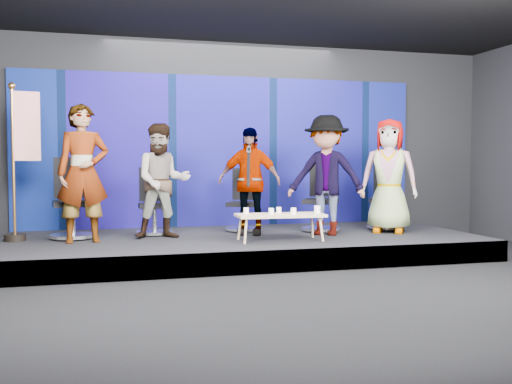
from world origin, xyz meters
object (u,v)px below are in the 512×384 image
Objects in this scene: panelist_b at (163,181)px; mug_e at (317,209)px; panelist_a at (83,173)px; panelist_e at (389,176)px; panelist_d at (326,175)px; chair_e at (386,207)px; mug_a at (246,211)px; coffee_table at (280,216)px; chair_a at (72,212)px; chair_b at (154,212)px; chair_d at (321,208)px; mug_d at (293,211)px; mug_b at (271,211)px; flag_stand at (22,157)px; panelist_c at (249,181)px; chair_c at (243,210)px; mug_c at (279,210)px.

panelist_b reaches higher than mug_e.
panelist_a is 1.07× the size of panelist_e.
panelist_d is 0.72m from mug_e.
chair_e is (4.82, 0.40, -0.59)m from panelist_a.
mug_a is at bearing -17.64° from panelist_a.
panelist_b is 1.79m from coffee_table.
chair_b is at bearing 1.07° from chair_a.
panelist_b reaches higher than chair_d.
panelist_d is at bearing -15.36° from chair_a.
panelist_b is 2.46m from panelist_d.
chair_b is 2.04m from coffee_table.
mug_d is (1.83, -1.27, 0.09)m from chair_b.
coffee_table is at bearing 14.45° from mug_b.
chair_d is at bearing -5.16° from chair_b.
chair_e is at bearing -12.09° from flag_stand.
chair_a is 1.40m from panelist_b.
mug_a is (-0.21, -0.67, -0.39)m from panelist_c.
coffee_table is at bearing -18.11° from panelist_a.
chair_b is 1.95m from mug_b.
mug_e is at bearing -82.33° from chair_d.
panelist_a is 1.89× the size of chair_c.
mug_d is at bearing -48.84° from chair_c.
chair_d reaches higher than mug_d.
chair_b is (1.02, 0.64, -0.62)m from panelist_a.
panelist_b is at bearing 0.81° from panelist_a.
panelist_e is at bearing 8.67° from mug_a.
coffee_table is at bearing -27.20° from flag_stand.
chair_d is at bearing -147.24° from chair_e.
chair_d reaches higher than mug_c.
mug_a is at bearing -41.73° from chair_b.
panelist_e is at bearing -13.01° from chair_a.
mug_a is 0.49m from mug_c.
mug_d is (0.15, -0.21, 0.00)m from mug_c.
mug_c is 3.71m from flag_stand.
chair_e is 0.62× the size of panelist_e.
mug_a is 3.25m from flag_stand.
flag_stand is at bearing 166.91° from mug_e.
panelist_b is 18.37× the size of mug_d.
chair_b is 0.71m from panelist_b.
chair_e reaches higher than mug_d.
panelist_a is 2.44m from panelist_c.
chair_a is 1.07× the size of chair_e.
chair_b is 11.56× the size of mug_a.
chair_e is (5.00, -0.08, -0.02)m from chair_a.
panelist_c is (-0.02, -0.50, 0.49)m from chair_c.
panelist_b reaches higher than chair_c.
chair_a is 0.66× the size of panelist_e.
panelist_b is at bearing -142.23° from chair_d.
flag_stand is (-4.38, 0.50, 0.26)m from panelist_d.
panelist_d is 1.13m from coffee_table.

